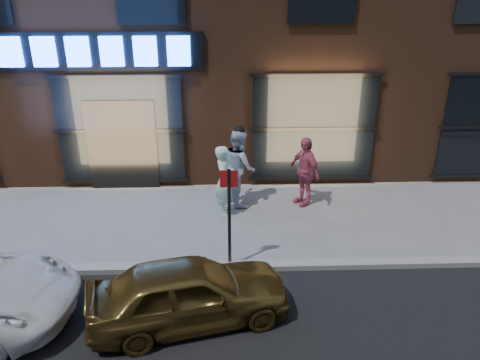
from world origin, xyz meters
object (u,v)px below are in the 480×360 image
at_px(man_cap, 239,167).
at_px(sign_post, 229,210).
at_px(man_bowtie, 224,181).
at_px(passerby, 305,171).
at_px(gold_sedan, 189,292).

height_order(man_cap, sign_post, sign_post).
height_order(man_bowtie, passerby, passerby).
relative_size(man_bowtie, gold_sedan, 0.52).
bearing_deg(man_bowtie, passerby, -79.46).
distance_m(man_bowtie, sign_post, 2.28).
bearing_deg(sign_post, man_cap, 86.62).
height_order(passerby, sign_post, sign_post).
bearing_deg(sign_post, passerby, 57.52).
relative_size(man_cap, passerby, 1.10).
xyz_separation_m(man_bowtie, passerby, (1.98, 0.47, 0.01)).
bearing_deg(passerby, gold_sedan, -60.97).
bearing_deg(passerby, man_cap, -124.37).
relative_size(passerby, sign_post, 0.84).
height_order(man_bowtie, gold_sedan, man_bowtie).
relative_size(man_cap, sign_post, 0.92).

